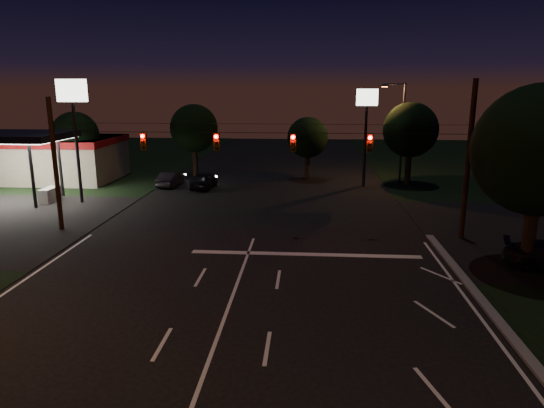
# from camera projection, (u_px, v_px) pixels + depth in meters

# --- Properties ---
(ground) EXTENTS (140.00, 140.00, 0.00)m
(ground) POSITION_uv_depth(u_px,v_px,m) (202.00, 381.00, 14.43)
(ground) COLOR black
(ground) RESTS_ON ground
(stop_bar) EXTENTS (12.00, 0.50, 0.01)m
(stop_bar) POSITION_uv_depth(u_px,v_px,m) (305.00, 254.00, 25.37)
(stop_bar) COLOR silver
(stop_bar) RESTS_ON ground
(utility_pole_right) EXTENTS (0.30, 0.30, 9.00)m
(utility_pole_right) POSITION_uv_depth(u_px,v_px,m) (461.00, 238.00, 28.11)
(utility_pole_right) COLOR black
(utility_pole_right) RESTS_ON ground
(utility_pole_left) EXTENTS (0.28, 0.28, 8.00)m
(utility_pole_left) POSITION_uv_depth(u_px,v_px,m) (62.00, 229.00, 29.84)
(utility_pole_left) COLOR black
(utility_pole_left) RESTS_ON ground
(signal_span) EXTENTS (24.00, 0.40, 1.56)m
(signal_span) POSITION_uv_depth(u_px,v_px,m) (255.00, 142.00, 27.65)
(signal_span) COLOR black
(signal_span) RESTS_ON ground
(gas_station) EXTENTS (14.20, 16.10, 5.25)m
(gas_station) POSITION_uv_depth(u_px,v_px,m) (39.00, 155.00, 44.91)
(gas_station) COLOR gray
(gas_station) RESTS_ON ground
(pole_sign_left_near) EXTENTS (2.20, 0.30, 9.10)m
(pole_sign_left_near) POSITION_uv_depth(u_px,v_px,m) (73.00, 109.00, 35.14)
(pole_sign_left_near) COLOR black
(pole_sign_left_near) RESTS_ON ground
(pole_sign_right) EXTENTS (1.80, 0.30, 8.40)m
(pole_sign_right) POSITION_uv_depth(u_px,v_px,m) (366.00, 115.00, 41.48)
(pole_sign_right) COLOR black
(pole_sign_right) RESTS_ON ground
(street_light_right_far) EXTENTS (2.20, 0.35, 9.00)m
(street_light_right_far) POSITION_uv_depth(u_px,v_px,m) (400.00, 125.00, 43.42)
(street_light_right_far) COLOR black
(street_light_right_far) RESTS_ON ground
(tree_right_near) EXTENTS (6.00, 6.00, 8.76)m
(tree_right_near) POSITION_uv_depth(u_px,v_px,m) (539.00, 152.00, 21.99)
(tree_right_near) COLOR black
(tree_right_near) RESTS_ON ground
(tree_far_a) EXTENTS (4.20, 4.20, 6.42)m
(tree_far_a) POSITION_uv_depth(u_px,v_px,m) (76.00, 136.00, 43.93)
(tree_far_a) COLOR black
(tree_far_a) RESTS_ON ground
(tree_far_b) EXTENTS (4.60, 4.60, 6.98)m
(tree_far_b) POSITION_uv_depth(u_px,v_px,m) (195.00, 129.00, 47.02)
(tree_far_b) COLOR black
(tree_far_b) RESTS_ON ground
(tree_far_c) EXTENTS (3.80, 3.80, 5.86)m
(tree_far_c) POSITION_uv_depth(u_px,v_px,m) (308.00, 138.00, 45.40)
(tree_far_c) COLOR black
(tree_far_c) RESTS_ON ground
(tree_far_d) EXTENTS (4.80, 4.80, 7.30)m
(tree_far_d) POSITION_uv_depth(u_px,v_px,m) (410.00, 130.00, 42.62)
(tree_far_d) COLOR black
(tree_far_d) RESTS_ON ground
(tree_far_e) EXTENTS (4.00, 4.00, 6.18)m
(tree_far_e) POSITION_uv_depth(u_px,v_px,m) (512.00, 142.00, 40.25)
(tree_far_e) COLOR black
(tree_far_e) RESTS_ON ground
(car_oncoming_a) EXTENTS (1.95, 4.20, 1.39)m
(car_oncoming_a) POSITION_uv_depth(u_px,v_px,m) (203.00, 181.00, 41.79)
(car_oncoming_a) COLOR black
(car_oncoming_a) RESTS_ON ground
(car_oncoming_b) EXTENTS (1.72, 4.00, 1.28)m
(car_oncoming_b) POSITION_uv_depth(u_px,v_px,m) (171.00, 179.00, 42.82)
(car_oncoming_b) COLOR black
(car_oncoming_b) RESTS_ON ground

